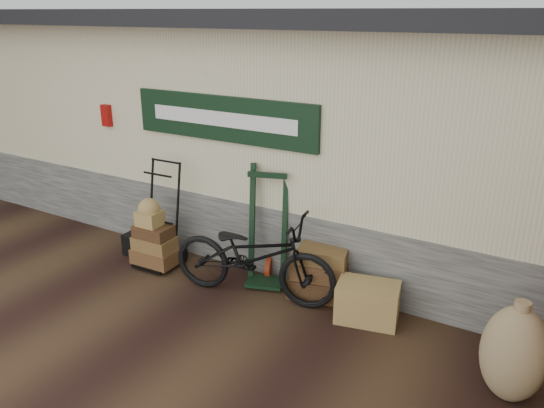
# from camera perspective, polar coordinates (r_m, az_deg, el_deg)

# --- Properties ---
(ground) EXTENTS (80.00, 80.00, 0.00)m
(ground) POSITION_cam_1_polar(r_m,az_deg,el_deg) (6.31, -7.73, -10.36)
(ground) COLOR black
(ground) RESTS_ON ground
(station_building) EXTENTS (14.40, 4.10, 3.20)m
(station_building) POSITION_cam_1_polar(r_m,az_deg,el_deg) (7.92, 4.11, 8.63)
(station_building) COLOR #4C4C47
(station_building) RESTS_ON ground
(porter_trolley) EXTENTS (0.72, 0.55, 1.41)m
(porter_trolley) POSITION_cam_1_polar(r_m,az_deg,el_deg) (7.03, -11.91, -1.00)
(porter_trolley) COLOR black
(porter_trolley) RESTS_ON ground
(green_barrow) EXTENTS (0.64, 0.59, 1.47)m
(green_barrow) POSITION_cam_1_polar(r_m,az_deg,el_deg) (6.40, -0.49, -2.38)
(green_barrow) COLOR black
(green_barrow) RESTS_ON ground
(suitcase_stack) EXTENTS (0.78, 0.59, 0.62)m
(suitcase_stack) POSITION_cam_1_polar(r_m,az_deg,el_deg) (6.27, 5.17, -7.24)
(suitcase_stack) COLOR #3A2112
(suitcase_stack) RESTS_ON ground
(wicker_hamper) EXTENTS (0.74, 0.56, 0.43)m
(wicker_hamper) POSITION_cam_1_polar(r_m,az_deg,el_deg) (5.92, 10.24, -10.35)
(wicker_hamper) COLOR olive
(wicker_hamper) RESTS_ON ground
(black_trunk) EXTENTS (0.31, 0.27, 0.30)m
(black_trunk) POSITION_cam_1_polar(r_m,az_deg,el_deg) (7.57, -14.40, -4.20)
(black_trunk) COLOR black
(black_trunk) RESTS_ON ground
(bicycle) EXTENTS (1.02, 2.09, 1.16)m
(bicycle) POSITION_cam_1_polar(r_m,az_deg,el_deg) (6.10, -2.02, -5.12)
(bicycle) COLOR black
(bicycle) RESTS_ON ground
(burlap_sack_left) EXTENTS (0.64, 0.57, 0.90)m
(burlap_sack_left) POSITION_cam_1_polar(r_m,az_deg,el_deg) (5.08, 24.58, -14.48)
(burlap_sack_left) COLOR #937C4F
(burlap_sack_left) RESTS_ON ground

